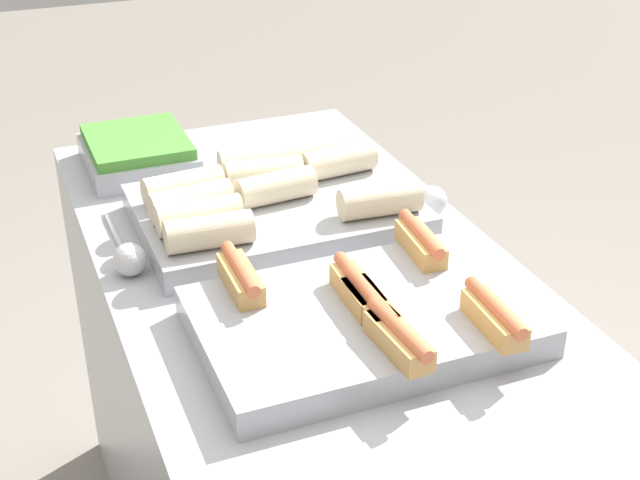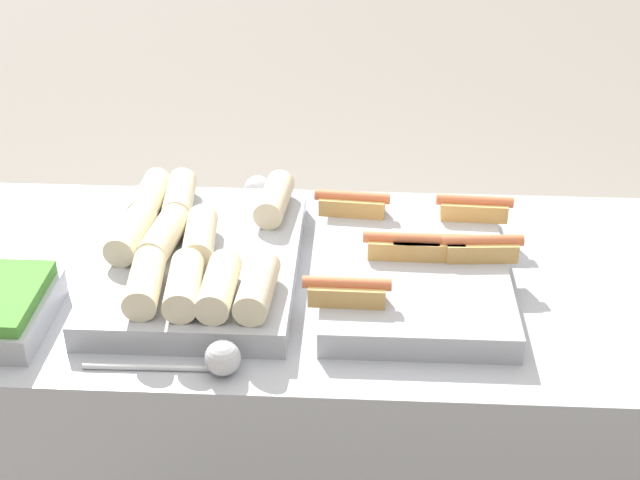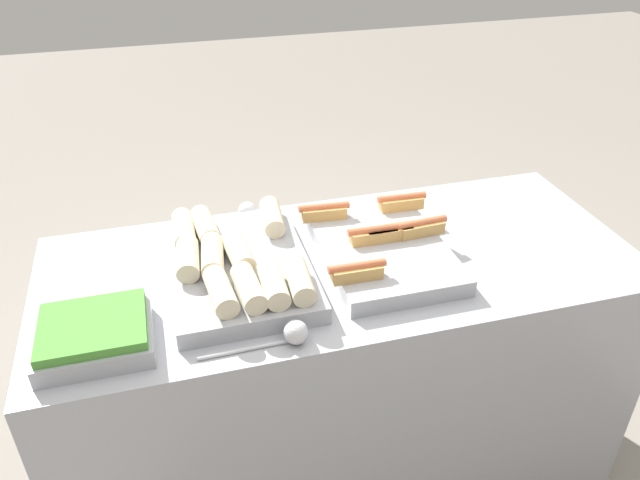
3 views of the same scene
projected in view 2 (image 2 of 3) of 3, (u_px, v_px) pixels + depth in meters
counter at (350, 450)px, 1.94m from camera, size 1.70×0.72×0.90m
tray_hotdogs at (414, 263)px, 1.70m from camera, size 0.40×0.52×0.10m
tray_wraps at (197, 254)px, 1.70m from camera, size 0.37×0.53×0.11m
serving_spoon_near at (216, 359)px, 1.45m from camera, size 0.26×0.06×0.06m
serving_spoon_far at (253, 190)px, 1.97m from camera, size 0.24×0.06×0.06m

